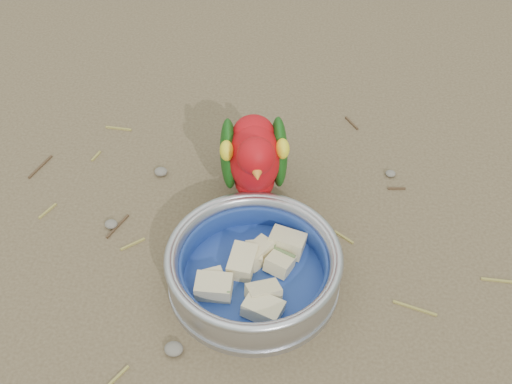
# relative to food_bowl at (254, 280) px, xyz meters

# --- Properties ---
(ground) EXTENTS (60.00, 60.00, 0.00)m
(ground) POSITION_rel_food_bowl_xyz_m (-0.11, -0.08, -0.01)
(ground) COLOR brown
(food_bowl) EXTENTS (0.23, 0.23, 0.02)m
(food_bowl) POSITION_rel_food_bowl_xyz_m (0.00, 0.00, 0.00)
(food_bowl) COLOR #B2B2BA
(food_bowl) RESTS_ON ground
(bowl_wall) EXTENTS (0.23, 0.23, 0.04)m
(bowl_wall) POSITION_rel_food_bowl_xyz_m (0.00, 0.00, 0.03)
(bowl_wall) COLOR #B2B2BA
(bowl_wall) RESTS_ON food_bowl
(fruit_wedges) EXTENTS (0.14, 0.14, 0.03)m
(fruit_wedges) POSITION_rel_food_bowl_xyz_m (0.00, 0.00, 0.02)
(fruit_wedges) COLOR beige
(fruit_wedges) RESTS_ON food_bowl
(lory_parrot) EXTENTS (0.13, 0.21, 0.16)m
(lory_parrot) POSITION_rel_food_bowl_xyz_m (-0.02, 0.14, 0.07)
(lory_parrot) COLOR #B50A11
(lory_parrot) RESTS_ON ground
(ground_debris) EXTENTS (0.90, 0.80, 0.01)m
(ground_debris) POSITION_rel_food_bowl_xyz_m (-0.08, -0.04, -0.01)
(ground_debris) COLOR olive
(ground_debris) RESTS_ON ground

